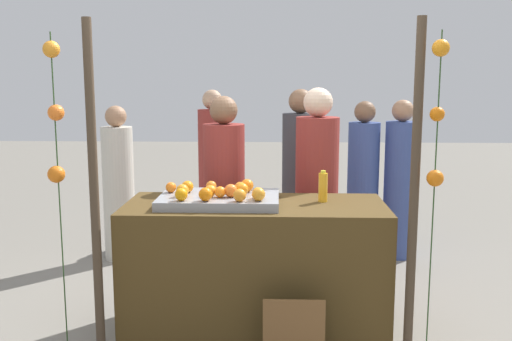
# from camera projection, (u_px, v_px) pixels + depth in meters

# --- Properties ---
(ground_plane) EXTENTS (24.00, 24.00, 0.00)m
(ground_plane) POSITION_uv_depth(u_px,v_px,m) (255.00, 331.00, 3.96)
(ground_plane) COLOR gray
(stall_counter) EXTENTS (1.74, 0.74, 0.91)m
(stall_counter) POSITION_uv_depth(u_px,v_px,m) (255.00, 269.00, 3.88)
(stall_counter) COLOR #4C3819
(stall_counter) RESTS_ON ground_plane
(orange_tray) EXTENTS (0.79, 0.53, 0.06)m
(orange_tray) POSITION_uv_depth(u_px,v_px,m) (219.00, 199.00, 3.80)
(orange_tray) COLOR gray
(orange_tray) RESTS_ON stall_counter
(orange_0) EXTENTS (0.07, 0.07, 0.07)m
(orange_0) POSITION_uv_depth(u_px,v_px,m) (220.00, 192.00, 3.71)
(orange_0) COLOR orange
(orange_0) RESTS_ON orange_tray
(orange_1) EXTENTS (0.08, 0.08, 0.08)m
(orange_1) POSITION_uv_depth(u_px,v_px,m) (181.00, 195.00, 3.61)
(orange_1) COLOR orange
(orange_1) RESTS_ON orange_tray
(orange_2) EXTENTS (0.09, 0.09, 0.09)m
(orange_2) POSITION_uv_depth(u_px,v_px,m) (205.00, 194.00, 3.60)
(orange_2) COLOR orange
(orange_2) RESTS_ON orange_tray
(orange_3) EXTENTS (0.07, 0.07, 0.07)m
(orange_3) POSITION_uv_depth(u_px,v_px,m) (258.00, 193.00, 3.67)
(orange_3) COLOR orange
(orange_3) RESTS_ON orange_tray
(orange_4) EXTENTS (0.07, 0.07, 0.07)m
(orange_4) POSITION_uv_depth(u_px,v_px,m) (171.00, 187.00, 3.87)
(orange_4) COLOR orange
(orange_4) RESTS_ON orange_tray
(orange_5) EXTENTS (0.08, 0.08, 0.08)m
(orange_5) POSITION_uv_depth(u_px,v_px,m) (182.00, 191.00, 3.73)
(orange_5) COLOR orange
(orange_5) RESTS_ON orange_tray
(orange_6) EXTENTS (0.08, 0.08, 0.08)m
(orange_6) POSITION_uv_depth(u_px,v_px,m) (240.00, 195.00, 3.58)
(orange_6) COLOR orange
(orange_6) RESTS_ON orange_tray
(orange_7) EXTENTS (0.09, 0.09, 0.09)m
(orange_7) POSITION_uv_depth(u_px,v_px,m) (247.00, 186.00, 3.89)
(orange_7) COLOR orange
(orange_7) RESTS_ON orange_tray
(orange_8) EXTENTS (0.09, 0.09, 0.09)m
(orange_8) POSITION_uv_depth(u_px,v_px,m) (231.00, 191.00, 3.72)
(orange_8) COLOR orange
(orange_8) RESTS_ON orange_tray
(orange_9) EXTENTS (0.08, 0.08, 0.08)m
(orange_9) POSITION_uv_depth(u_px,v_px,m) (187.00, 187.00, 3.87)
(orange_9) COLOR orange
(orange_9) RESTS_ON orange_tray
(orange_10) EXTENTS (0.07, 0.07, 0.07)m
(orange_10) POSITION_uv_depth(u_px,v_px,m) (211.00, 186.00, 3.92)
(orange_10) COLOR orange
(orange_10) RESTS_ON orange_tray
(orange_11) EXTENTS (0.09, 0.09, 0.09)m
(orange_11) POSITION_uv_depth(u_px,v_px,m) (258.00, 194.00, 3.60)
(orange_11) COLOR orange
(orange_11) RESTS_ON orange_tray
(orange_12) EXTENTS (0.08, 0.08, 0.08)m
(orange_12) POSITION_uv_depth(u_px,v_px,m) (240.00, 188.00, 3.83)
(orange_12) COLOR orange
(orange_12) RESTS_ON orange_tray
(orange_13) EXTENTS (0.09, 0.09, 0.09)m
(orange_13) POSITION_uv_depth(u_px,v_px,m) (242.00, 190.00, 3.76)
(orange_13) COLOR orange
(orange_13) RESTS_ON orange_tray
(orange_14) EXTENTS (0.08, 0.08, 0.08)m
(orange_14) POSITION_uv_depth(u_px,v_px,m) (211.00, 191.00, 3.74)
(orange_14) COLOR orange
(orange_14) RESTS_ON orange_tray
(juice_bottle) EXTENTS (0.06, 0.06, 0.21)m
(juice_bottle) POSITION_uv_depth(u_px,v_px,m) (323.00, 187.00, 3.86)
(juice_bottle) COLOR #F4A922
(juice_bottle) RESTS_ON stall_counter
(chalkboard_sign) EXTENTS (0.37, 0.03, 0.47)m
(chalkboard_sign) POSITION_uv_depth(u_px,v_px,m) (294.00, 337.00, 3.37)
(chalkboard_sign) COLOR brown
(chalkboard_sign) RESTS_ON ground_plane
(vendor_left) EXTENTS (0.32, 0.32, 1.60)m
(vendor_left) POSITION_uv_depth(u_px,v_px,m) (224.00, 206.00, 4.47)
(vendor_left) COLOR maroon
(vendor_left) RESTS_ON ground_plane
(vendor_right) EXTENTS (0.33, 0.33, 1.67)m
(vendor_right) POSITION_uv_depth(u_px,v_px,m) (316.00, 202.00, 4.46)
(vendor_right) COLOR maroon
(vendor_right) RESTS_ON ground_plane
(crowd_person_0) EXTENTS (0.33, 0.33, 1.64)m
(crowd_person_0) POSITION_uv_depth(u_px,v_px,m) (300.00, 184.00, 5.29)
(crowd_person_0) COLOR #333338
(crowd_person_0) RESTS_ON ground_plane
(crowd_person_1) EXTENTS (0.30, 0.30, 1.48)m
(crowd_person_1) POSITION_uv_depth(u_px,v_px,m) (119.00, 189.00, 5.47)
(crowd_person_1) COLOR beige
(crowd_person_1) RESTS_ON ground_plane
(crowd_person_2) EXTENTS (0.32, 0.32, 1.61)m
(crowd_person_2) POSITION_uv_depth(u_px,v_px,m) (213.00, 167.00, 6.38)
(crowd_person_2) COLOR maroon
(crowd_person_2) RESTS_ON ground_plane
(crowd_person_3) EXTENTS (0.31, 0.31, 1.53)m
(crowd_person_3) POSITION_uv_depth(u_px,v_px,m) (400.00, 185.00, 5.53)
(crowd_person_3) COLOR #384C8C
(crowd_person_3) RESTS_ON ground_plane
(crowd_person_4) EXTENTS (0.30, 0.30, 1.52)m
(crowd_person_4) POSITION_uv_depth(u_px,v_px,m) (363.00, 184.00, 5.59)
(crowd_person_4) COLOR #384C8C
(crowd_person_4) RESTS_ON ground_plane
(canopy_post_left) EXTENTS (0.06, 0.06, 2.08)m
(canopy_post_left) POSITION_uv_depth(u_px,v_px,m) (94.00, 195.00, 3.42)
(canopy_post_left) COLOR #473828
(canopy_post_left) RESTS_ON ground_plane
(canopy_post_right) EXTENTS (0.06, 0.06, 2.08)m
(canopy_post_right) POSITION_uv_depth(u_px,v_px,m) (414.00, 198.00, 3.35)
(canopy_post_right) COLOR #473828
(canopy_post_right) RESTS_ON ground_plane
(garland_strand_left) EXTENTS (0.11, 0.11, 2.00)m
(garland_strand_left) POSITION_uv_depth(u_px,v_px,m) (55.00, 119.00, 3.37)
(garland_strand_left) COLOR #2D4C23
(garland_strand_left) RESTS_ON ground_plane
(garland_strand_right) EXTENTS (0.10, 0.10, 2.00)m
(garland_strand_right) POSITION_uv_depth(u_px,v_px,m) (437.00, 119.00, 3.23)
(garland_strand_right) COLOR #2D4C23
(garland_strand_right) RESTS_ON ground_plane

